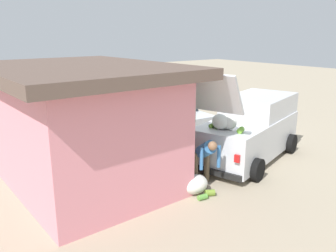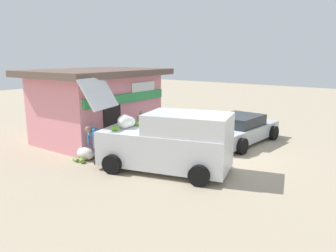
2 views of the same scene
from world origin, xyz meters
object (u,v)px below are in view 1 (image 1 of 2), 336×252
object	(u,v)px
vendor_standing	(161,133)
unloaded_banana_pile	(195,185)
storefront_bar	(82,124)
delivery_van	(250,129)
paint_bucket	(128,140)
customer_bending	(205,155)
parked_sedan	(169,113)

from	to	relation	value
vendor_standing	unloaded_banana_pile	size ratio (longest dim) A/B	1.61
storefront_bar	delivery_van	distance (m)	5.14
delivery_van	unloaded_banana_pile	size ratio (longest dim) A/B	5.28
paint_bucket	customer_bending	bearing A→B (deg)	178.49
parked_sedan	paint_bucket	distance (m)	2.94
vendor_standing	unloaded_banana_pile	distance (m)	2.51
vendor_standing	parked_sedan	bearing A→B (deg)	-39.68
storefront_bar	parked_sedan	bearing A→B (deg)	-57.44
customer_bending	unloaded_banana_pile	xyz separation A→B (m)	(-0.21, 0.49, -0.61)
delivery_van	paint_bucket	world-z (taller)	delivery_van
unloaded_banana_pile	customer_bending	bearing A→B (deg)	-67.20
parked_sedan	unloaded_banana_pile	distance (m)	6.45
delivery_van	paint_bucket	distance (m)	4.28
parked_sedan	delivery_van	bearing A→B (deg)	176.90
storefront_bar	customer_bending	world-z (taller)	storefront_bar
delivery_van	vendor_standing	bearing A→B (deg)	59.88
storefront_bar	paint_bucket	size ratio (longest dim) A/B	18.19
parked_sedan	customer_bending	distance (m)	6.02
parked_sedan	paint_bucket	world-z (taller)	parked_sedan
unloaded_banana_pile	paint_bucket	distance (m)	4.42
storefront_bar	parked_sedan	world-z (taller)	storefront_bar
unloaded_banana_pile	paint_bucket	xyz separation A→B (m)	(4.38, -0.60, -0.06)
storefront_bar	unloaded_banana_pile	world-z (taller)	storefront_bar
unloaded_banana_pile	parked_sedan	bearing A→B (deg)	-30.54
storefront_bar	unloaded_banana_pile	xyz separation A→B (m)	(-2.24, -1.91, -1.38)
storefront_bar	parked_sedan	size ratio (longest dim) A/B	1.35
paint_bucket	parked_sedan	bearing A→B (deg)	-66.40
customer_bending	paint_bucket	bearing A→B (deg)	-1.51
storefront_bar	customer_bending	distance (m)	3.24
unloaded_banana_pile	paint_bucket	bearing A→B (deg)	-7.86
vendor_standing	paint_bucket	xyz separation A→B (m)	(2.04, 0.01, -0.73)
customer_bending	parked_sedan	bearing A→B (deg)	-27.49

